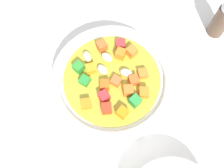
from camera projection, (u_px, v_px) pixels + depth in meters
The scene contains 4 objects.
ground_plane at pixel (112, 92), 48.03cm from camera, with size 140.00×140.00×2.00cm, color silver.
soup_bowl_main at pixel (112, 83), 44.12cm from camera, with size 19.17×19.17×6.85cm.
spoon at pixel (202, 80), 47.37cm from camera, with size 13.65×17.35×0.81cm.
pepper_shaker at pixel (223, 18), 47.29cm from camera, with size 3.06×3.06×8.63cm.
Camera 1 is at (11.74, 10.69, 44.35)cm, focal length 43.63 mm.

